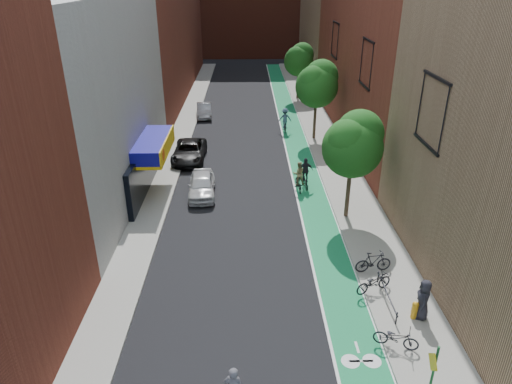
{
  "coord_description": "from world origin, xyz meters",
  "views": [
    {
      "loc": [
        -0.17,
        -13.43,
        13.01
      ],
      "look_at": [
        0.33,
        10.49,
        1.5
      ],
      "focal_mm": 32.0,
      "sensor_mm": 36.0,
      "label": 1
    }
  ],
  "objects": [
    {
      "name": "sidewalk_right",
      "position": [
        6.5,
        26.0,
        0.07
      ],
      "size": [
        3.0,
        68.0,
        0.15
      ],
      "primitive_type": "cube",
      "color": "gray",
      "rests_on": "ground"
    },
    {
      "name": "parked_bike_near",
      "position": [
        5.4,
        -0.42,
        0.59
      ],
      "size": [
        1.79,
        1.12,
        0.89
      ],
      "primitive_type": "imported",
      "rotation": [
        0.0,
        0.0,
        1.23
      ],
      "color": "black",
      "rests_on": "sidewalk_right"
    },
    {
      "name": "parked_car_white",
      "position": [
        -3.11,
        13.28,
        0.71
      ],
      "size": [
        1.91,
        4.27,
        1.42
      ],
      "primitive_type": "imported",
      "rotation": [
        0.0,
        0.0,
        0.05
      ],
      "color": "silver",
      "rests_on": "ground"
    },
    {
      "name": "sign_pole",
      "position": [
        5.38,
        -3.5,
        1.84
      ],
      "size": [
        0.13,
        0.71,
        3.0
      ],
      "color": "#194C26",
      "rests_on": "sidewalk_right"
    },
    {
      "name": "pedestrian",
      "position": [
        6.94,
        1.22,
        1.05
      ],
      "size": [
        0.76,
        0.99,
        1.81
      ],
      "primitive_type": "imported",
      "rotation": [
        0.0,
        0.0,
        -1.8
      ],
      "color": "#212129",
      "rests_on": "sidewalk_right"
    },
    {
      "name": "parked_bike_far",
      "position": [
        5.4,
        2.95,
        0.63
      ],
      "size": [
        1.92,
        1.32,
        0.96
      ],
      "primitive_type": "imported",
      "rotation": [
        0.0,
        0.0,
        1.99
      ],
      "color": "black",
      "rests_on": "sidewalk_right"
    },
    {
      "name": "tree_far",
      "position": [
        5.65,
        38.02,
        4.5
      ],
      "size": [
        3.3,
        3.25,
        6.21
      ],
      "color": "#332619",
      "rests_on": "ground"
    },
    {
      "name": "building_right_far_tan",
      "position": [
        12.0,
        50.0,
        9.0
      ],
      "size": [
        8.0,
        20.0,
        18.0
      ],
      "primitive_type": "cube",
      "color": "#8C6B4C",
      "rests_on": "ground"
    },
    {
      "name": "bike_lane",
      "position": [
        4.0,
        26.0,
        0.01
      ],
      "size": [
        2.0,
        68.0,
        0.01
      ],
      "primitive_type": "cube",
      "color": "#147141",
      "rests_on": "ground"
    },
    {
      "name": "building_right_mid_red",
      "position": [
        12.0,
        26.0,
        11.0
      ],
      "size": [
        8.0,
        28.0,
        22.0
      ],
      "primitive_type": "cube",
      "color": "maroon",
      "rests_on": "ground"
    },
    {
      "name": "cyclist_lane_far",
      "position": [
        3.25,
        26.25,
        1.0
      ],
      "size": [
        1.2,
        1.61,
        2.15
      ],
      "rotation": [
        0.0,
        0.0,
        3.2
      ],
      "color": "black",
      "rests_on": "ground"
    },
    {
      "name": "sidewalk_left",
      "position": [
        -6.0,
        26.0,
        0.07
      ],
      "size": [
        2.0,
        68.0,
        0.15
      ],
      "primitive_type": "cube",
      "color": "gray",
      "rests_on": "ground"
    },
    {
      "name": "cyclist_lane_mid",
      "position": [
        3.71,
        14.33,
        0.81
      ],
      "size": [
        1.03,
        1.6,
        2.05
      ],
      "rotation": [
        0.0,
        0.0,
        3.23
      ],
      "color": "black",
      "rests_on": "ground"
    },
    {
      "name": "building_left_white",
      "position": [
        -11.0,
        14.0,
        6.0
      ],
      "size": [
        8.0,
        20.0,
        12.0
      ],
      "primitive_type": "cube",
      "color": "silver",
      "rests_on": "ground"
    },
    {
      "name": "parked_car_black",
      "position": [
        -4.6,
        19.41,
        0.71
      ],
      "size": [
        2.4,
        5.14,
        1.42
      ],
      "primitive_type": "imported",
      "rotation": [
        0.0,
        0.0,
        -0.01
      ],
      "color": "black",
      "rests_on": "ground"
    },
    {
      "name": "tree_near",
      "position": [
        5.65,
        10.02,
        4.66
      ],
      "size": [
        3.4,
        3.36,
        6.42
      ],
      "color": "#332619",
      "rests_on": "ground"
    },
    {
      "name": "cyclist_lane_near",
      "position": [
        3.2,
        13.92,
        0.81
      ],
      "size": [
        0.84,
        1.77,
        1.95
      ],
      "rotation": [
        0.0,
        0.0,
        3.25
      ],
      "color": "black",
      "rests_on": "ground"
    },
    {
      "name": "fire_hydrant",
      "position": [
        6.65,
        1.17,
        0.57
      ],
      "size": [
        0.28,
        0.28,
        0.79
      ],
      "color": "orange",
      "rests_on": "sidewalk_right"
    },
    {
      "name": "ground",
      "position": [
        0.0,
        0.0,
        0.0
      ],
      "size": [
        160.0,
        160.0,
        0.0
      ],
      "primitive_type": "plane",
      "color": "black",
      "rests_on": "ground"
    },
    {
      "name": "tree_mid",
      "position": [
        5.65,
        24.02,
        4.89
      ],
      "size": [
        3.55,
        3.53,
        6.74
      ],
      "color": "#332619",
      "rests_on": "ground"
    },
    {
      "name": "parked_bike_mid",
      "position": [
        5.76,
        4.44,
        0.68
      ],
      "size": [
        1.82,
        0.73,
        1.06
      ],
      "primitive_type": "imported",
      "rotation": [
        0.0,
        0.0,
        1.7
      ],
      "color": "black",
      "rests_on": "sidewalk_right"
    },
    {
      "name": "parked_car_silver",
      "position": [
        -4.44,
        31.19,
        0.66
      ],
      "size": [
        1.81,
        4.13,
        1.32
      ],
      "primitive_type": "imported",
      "rotation": [
        0.0,
        0.0,
        0.1
      ],
      "color": "#909398",
      "rests_on": "ground"
    }
  ]
}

